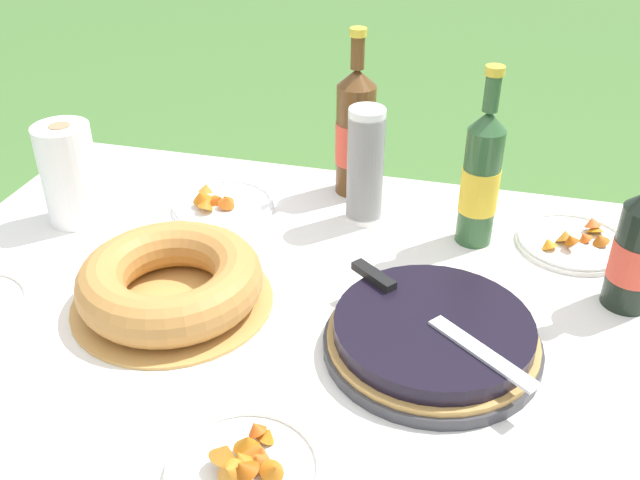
# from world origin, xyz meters

# --- Properties ---
(garden_table) EXTENTS (1.42, 1.06, 0.77)m
(garden_table) POSITION_xyz_m (0.00, 0.00, 0.69)
(garden_table) COLOR #A87A47
(garden_table) RESTS_ON ground_plane
(tablecloth) EXTENTS (1.43, 1.07, 0.10)m
(tablecloth) POSITION_xyz_m (0.00, 0.00, 0.76)
(tablecloth) COLOR white
(tablecloth) RESTS_ON garden_table
(berry_tart) EXTENTS (0.34, 0.34, 0.06)m
(berry_tart) POSITION_xyz_m (0.23, -0.04, 0.80)
(berry_tart) COLOR #38383D
(berry_tart) RESTS_ON tablecloth
(serving_knife) EXTENTS (0.31, 0.25, 0.01)m
(serving_knife) POSITION_xyz_m (0.21, -0.02, 0.84)
(serving_knife) COLOR silver
(serving_knife) RESTS_ON berry_tart
(bundt_cake) EXTENTS (0.34, 0.34, 0.09)m
(bundt_cake) POSITION_xyz_m (-0.21, -0.03, 0.82)
(bundt_cake) COLOR tan
(bundt_cake) RESTS_ON tablecloth
(cup_stack) EXTENTS (0.07, 0.07, 0.24)m
(cup_stack) POSITION_xyz_m (0.05, 0.33, 0.89)
(cup_stack) COLOR white
(cup_stack) RESTS_ON tablecloth
(cider_bottle_green) EXTENTS (0.07, 0.07, 0.35)m
(cider_bottle_green) POSITION_xyz_m (0.27, 0.31, 0.91)
(cider_bottle_green) COLOR #2D562D
(cider_bottle_green) RESTS_ON tablecloth
(cider_bottle_amber) EXTENTS (0.08, 0.08, 0.35)m
(cider_bottle_amber) POSITION_xyz_m (0.00, 0.45, 0.91)
(cider_bottle_amber) COLOR brown
(cider_bottle_amber) RESTS_ON tablecloth
(juice_bottle_red) EXTENTS (0.08, 0.08, 0.30)m
(juice_bottle_red) POSITION_xyz_m (0.53, 0.17, 0.88)
(juice_bottle_red) COLOR black
(juice_bottle_red) RESTS_ON tablecloth
(snack_plate_near) EXTENTS (0.21, 0.21, 0.05)m
(snack_plate_near) POSITION_xyz_m (0.46, 0.34, 0.78)
(snack_plate_near) COLOR white
(snack_plate_near) RESTS_ON tablecloth
(snack_plate_right) EXTENTS (0.20, 0.20, 0.06)m
(snack_plate_right) POSITION_xyz_m (0.03, -0.34, 0.79)
(snack_plate_right) COLOR white
(snack_plate_right) RESTS_ON tablecloth
(snack_plate_far) EXTENTS (0.21, 0.21, 0.05)m
(snack_plate_far) POSITION_xyz_m (-0.25, 0.30, 0.79)
(snack_plate_far) COLOR white
(snack_plate_far) RESTS_ON tablecloth
(paper_towel_roll) EXTENTS (0.11, 0.11, 0.21)m
(paper_towel_roll) POSITION_xyz_m (-0.52, 0.19, 0.88)
(paper_towel_roll) COLOR white
(paper_towel_roll) RESTS_ON tablecloth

